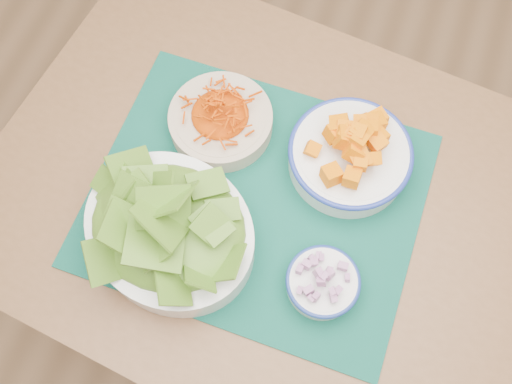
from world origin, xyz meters
TOP-DOWN VIEW (x-y plane):
  - ground at (0.00, 0.00)m, footprint 4.00×4.00m
  - table at (0.12, 0.13)m, footprint 1.23×0.89m
  - placemat at (0.04, 0.12)m, footprint 0.57×0.47m
  - carrot_bowl at (-0.07, 0.24)m, footprint 0.22×0.22m
  - squash_bowl at (0.17, 0.24)m, footprint 0.27×0.27m
  - lettuce_bowl at (-0.07, 0.01)m, footprint 0.37×0.34m
  - onion_bowl at (0.19, 0.01)m, footprint 0.15×0.15m

SIDE VIEW (x-z plane):
  - ground at x=0.00m, z-range 0.00..0.00m
  - table at x=0.12m, z-range 0.27..1.02m
  - placemat at x=0.04m, z-range 0.75..0.75m
  - onion_bowl at x=0.19m, z-range 0.75..0.82m
  - carrot_bowl at x=-0.07m, z-range 0.75..0.83m
  - squash_bowl at x=0.17m, z-range 0.75..0.86m
  - lettuce_bowl at x=-0.07m, z-range 0.75..0.89m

